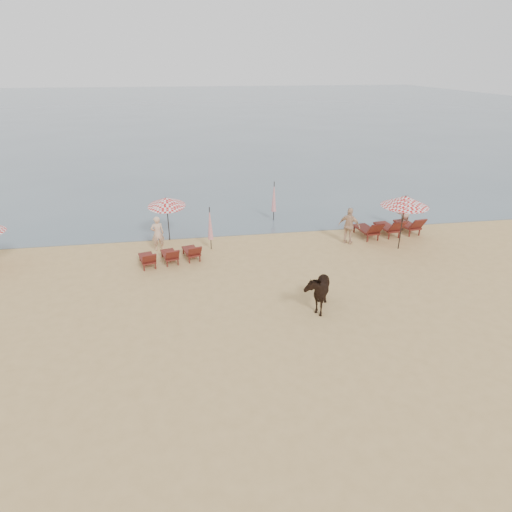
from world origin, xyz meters
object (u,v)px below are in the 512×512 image
at_px(umbrella_closed_left, 210,224).
at_px(beachgoer_right_b, 349,226).
at_px(umbrella_closed_right, 274,197).
at_px(lounger_cluster_left, 170,255).
at_px(lounger_cluster_right, 390,227).
at_px(umbrella_open_right, 405,201).
at_px(cow, 317,289).
at_px(umbrella_open_left_b, 166,202).
at_px(beachgoer_right_a, 403,213).
at_px(beachgoer_left, 158,233).

bearing_deg(umbrella_closed_left, beachgoer_right_b, -3.01).
height_order(umbrella_closed_right, beachgoer_right_b, umbrella_closed_right).
height_order(lounger_cluster_left, umbrella_closed_right, umbrella_closed_right).
relative_size(lounger_cluster_right, umbrella_closed_right, 1.50).
bearing_deg(umbrella_open_right, umbrella_closed_left, 170.21).
height_order(umbrella_open_right, cow, umbrella_open_right).
relative_size(umbrella_open_right, cow, 1.47).
bearing_deg(umbrella_open_left_b, cow, -58.73).
bearing_deg(umbrella_open_left_b, beachgoer_right_b, -16.98).
relative_size(umbrella_closed_left, beachgoer_right_b, 1.16).
bearing_deg(lounger_cluster_left, beachgoer_right_b, -7.68).
bearing_deg(lounger_cluster_left, beachgoer_right_a, -2.57).
height_order(lounger_cluster_left, umbrella_open_right, umbrella_open_right).
bearing_deg(lounger_cluster_right, lounger_cluster_left, -179.65).
xyz_separation_m(beachgoer_left, beachgoer_right_a, (12.60, 0.82, 0.08)).
height_order(lounger_cluster_right, beachgoer_right_b, beachgoer_right_b).
distance_m(umbrella_open_left_b, umbrella_closed_right, 6.08).
distance_m(cow, beachgoer_left, 8.55).
distance_m(lounger_cluster_right, beachgoer_right_a, 1.39).
bearing_deg(beachgoer_left, cow, 120.71).
relative_size(lounger_cluster_left, umbrella_closed_left, 1.36).
bearing_deg(beachgoer_right_b, lounger_cluster_left, 42.86).
height_order(lounger_cluster_right, beachgoer_left, beachgoer_left).
xyz_separation_m(lounger_cluster_left, cow, (5.31, -4.64, 0.36)).
xyz_separation_m(umbrella_open_right, umbrella_closed_left, (-8.84, 1.35, -1.07)).
height_order(umbrella_closed_left, beachgoer_right_b, umbrella_closed_left).
bearing_deg(umbrella_closed_right, umbrella_closed_left, -136.90).
distance_m(umbrella_open_right, umbrella_closed_left, 9.00).
bearing_deg(lounger_cluster_right, cow, -140.18).
relative_size(umbrella_open_right, umbrella_closed_left, 1.25).
xyz_separation_m(umbrella_closed_left, beachgoer_right_b, (6.68, -0.35, -0.38)).
bearing_deg(beachgoer_left, umbrella_closed_left, 160.29).
relative_size(umbrella_open_left_b, beachgoer_left, 1.38).
bearing_deg(umbrella_open_left_b, umbrella_open_right, -19.74).
distance_m(beachgoer_right_a, beachgoer_right_b, 3.77).
bearing_deg(beachgoer_left, lounger_cluster_right, 167.05).
height_order(lounger_cluster_left, umbrella_closed_left, umbrella_closed_left).
relative_size(cow, beachgoer_right_b, 0.98).
distance_m(umbrella_open_left_b, beachgoer_left, 1.71).
bearing_deg(lounger_cluster_left, umbrella_open_left_b, 78.85).
xyz_separation_m(lounger_cluster_right, beachgoer_right_a, (1.03, 0.82, 0.44)).
bearing_deg(umbrella_closed_left, beachgoer_left, 173.22).
bearing_deg(cow, umbrella_closed_right, 110.62).
relative_size(umbrella_closed_right, beachgoer_right_b, 1.23).
relative_size(lounger_cluster_right, beachgoer_left, 1.99).
bearing_deg(beachgoer_left, umbrella_open_right, 158.78).
relative_size(lounger_cluster_left, cow, 1.60).
distance_m(umbrella_closed_left, beachgoer_left, 2.51).
height_order(lounger_cluster_left, lounger_cluster_right, lounger_cluster_right).
distance_m(beachgoer_left, beachgoer_right_b, 9.15).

